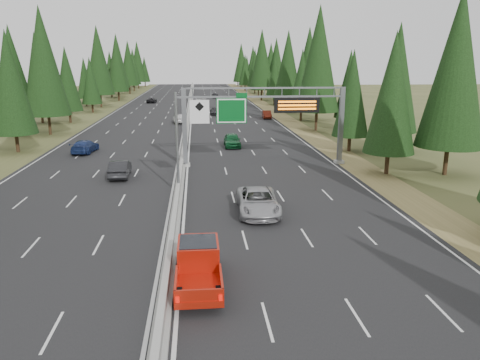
# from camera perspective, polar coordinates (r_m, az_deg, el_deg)

# --- Properties ---
(road) EXTENTS (32.00, 260.00, 0.08)m
(road) POSITION_cam_1_polar(r_m,az_deg,el_deg) (91.96, -6.29, 7.75)
(road) COLOR black
(road) RESTS_ON ground
(shoulder_right) EXTENTS (3.60, 260.00, 0.06)m
(shoulder_right) POSITION_cam_1_polar(r_m,az_deg,el_deg) (93.37, 4.80, 7.88)
(shoulder_right) COLOR olive
(shoulder_right) RESTS_ON ground
(shoulder_left) EXTENTS (3.60, 260.00, 0.06)m
(shoulder_left) POSITION_cam_1_polar(r_m,az_deg,el_deg) (93.97, -17.29, 7.33)
(shoulder_left) COLOR #3F4922
(shoulder_left) RESTS_ON ground
(median_barrier) EXTENTS (0.70, 260.00, 0.85)m
(median_barrier) POSITION_cam_1_polar(r_m,az_deg,el_deg) (91.92, -6.29, 7.99)
(median_barrier) COLOR gray
(median_barrier) RESTS_ON road
(sign_gantry) EXTENTS (16.75, 0.98, 7.80)m
(sign_gantry) POSITION_cam_1_polar(r_m,az_deg,el_deg) (47.10, 3.75, 8.05)
(sign_gantry) COLOR slate
(sign_gantry) RESTS_ON road
(hov_sign_pole) EXTENTS (2.80, 0.50, 8.00)m
(hov_sign_pole) POSITION_cam_1_polar(r_m,az_deg,el_deg) (36.78, -6.80, 5.37)
(hov_sign_pole) COLOR slate
(hov_sign_pole) RESTS_ON road
(tree_row_right) EXTENTS (12.01, 242.41, 18.66)m
(tree_row_right) POSITION_cam_1_polar(r_m,az_deg,el_deg) (84.90, 8.97, 13.28)
(tree_row_right) COLOR black
(tree_row_right) RESTS_ON ground
(tree_row_left) EXTENTS (11.68, 243.65, 18.30)m
(tree_row_left) POSITION_cam_1_polar(r_m,az_deg,el_deg) (86.66, -21.51, 12.46)
(tree_row_left) COLOR black
(tree_row_left) RESTS_ON ground
(silver_minivan) EXTENTS (2.95, 6.10, 1.67)m
(silver_minivan) POSITION_cam_1_polar(r_m,az_deg,el_deg) (32.49, 2.21, -2.62)
(silver_minivan) COLOR #9B9B9F
(silver_minivan) RESTS_ON road
(red_pickup) EXTENTS (2.06, 5.78, 1.88)m
(red_pickup) POSITION_cam_1_polar(r_m,az_deg,el_deg) (22.67, -5.09, -9.82)
(red_pickup) COLOR black
(red_pickup) RESTS_ON road
(car_ahead_green) EXTENTS (1.99, 4.87, 1.65)m
(car_ahead_green) POSITION_cam_1_polar(r_m,az_deg,el_deg) (57.92, -0.96, 4.89)
(car_ahead_green) COLOR #145A2C
(car_ahead_green) RESTS_ON road
(car_ahead_dkred) EXTENTS (1.71, 4.35, 1.41)m
(car_ahead_dkred) POSITION_cam_1_polar(r_m,az_deg,el_deg) (87.42, 3.28, 7.97)
(car_ahead_dkred) COLOR #631B0E
(car_ahead_dkred) RESTS_ON road
(car_ahead_dkgrey) EXTENTS (2.18, 4.92, 1.40)m
(car_ahead_dkgrey) POSITION_cam_1_polar(r_m,az_deg,el_deg) (93.18, -3.01, 8.36)
(car_ahead_dkgrey) COLOR black
(car_ahead_dkgrey) RESTS_ON road
(car_ahead_white) EXTENTS (2.78, 5.31, 1.43)m
(car_ahead_white) POSITION_cam_1_polar(r_m,az_deg,el_deg) (119.89, -4.91, 9.65)
(car_ahead_white) COLOR silver
(car_ahead_white) RESTS_ON road
(car_ahead_far) EXTENTS (2.01, 4.52, 1.51)m
(car_ahead_far) POSITION_cam_1_polar(r_m,az_deg,el_deg) (136.04, -3.03, 10.25)
(car_ahead_far) COLOR black
(car_ahead_far) RESTS_ON road
(car_onc_near) EXTENTS (1.83, 4.79, 1.56)m
(car_onc_near) POSITION_cam_1_polar(r_m,az_deg,el_deg) (44.00, -14.43, 1.36)
(car_onc_near) COLOR black
(car_onc_near) RESTS_ON road
(car_onc_blue) EXTENTS (2.57, 5.29, 1.48)m
(car_onc_blue) POSITION_cam_1_polar(r_m,az_deg,el_deg) (56.99, -18.39, 3.92)
(car_onc_blue) COLOR navy
(car_onc_blue) RESTS_ON road
(car_onc_white) EXTENTS (2.39, 4.92, 1.62)m
(car_onc_white) POSITION_cam_1_polar(r_m,az_deg,el_deg) (81.36, -7.48, 7.48)
(car_onc_white) COLOR silver
(car_onc_white) RESTS_ON road
(car_onc_far) EXTENTS (2.30, 4.80, 1.32)m
(car_onc_far) POSITION_cam_1_polar(r_m,az_deg,el_deg) (122.68, -10.71, 9.54)
(car_onc_far) COLOR black
(car_onc_far) RESTS_ON road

